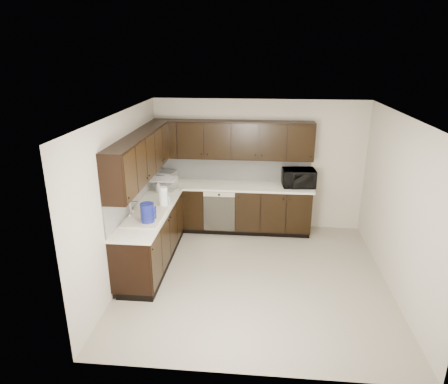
% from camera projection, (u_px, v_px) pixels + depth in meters
% --- Properties ---
extents(floor, '(4.00, 4.00, 0.00)m').
position_uv_depth(floor, '(254.00, 277.00, 6.21)').
color(floor, '#A09784').
rests_on(floor, ground).
extents(ceiling, '(4.00, 4.00, 0.00)m').
position_uv_depth(ceiling, '(259.00, 116.00, 5.38)').
color(ceiling, white).
rests_on(ceiling, wall_back).
extents(wall_back, '(4.00, 0.02, 2.50)m').
position_uv_depth(wall_back, '(258.00, 165.00, 7.67)').
color(wall_back, '#BDB3A2').
rests_on(wall_back, floor).
extents(wall_left, '(0.02, 4.00, 2.50)m').
position_uv_depth(wall_left, '(123.00, 198.00, 5.97)').
color(wall_left, '#BDB3A2').
rests_on(wall_left, floor).
extents(wall_right, '(0.02, 4.00, 2.50)m').
position_uv_depth(wall_right, '(399.00, 207.00, 5.62)').
color(wall_right, '#BDB3A2').
rests_on(wall_right, floor).
extents(wall_front, '(4.00, 0.02, 2.50)m').
position_uv_depth(wall_front, '(253.00, 275.00, 3.92)').
color(wall_front, '#BDB3A2').
rests_on(wall_front, floor).
extents(lower_cabinets, '(3.00, 2.80, 0.90)m').
position_uv_depth(lower_cabinets, '(201.00, 222.00, 7.20)').
color(lower_cabinets, black).
rests_on(lower_cabinets, floor).
extents(countertop, '(3.03, 2.83, 0.04)m').
position_uv_depth(countertop, '(200.00, 195.00, 7.03)').
color(countertop, white).
rests_on(countertop, lower_cabinets).
extents(backsplash, '(3.00, 2.80, 0.48)m').
position_uv_depth(backsplash, '(190.00, 177.00, 7.16)').
color(backsplash, '#ACACA8').
rests_on(backsplash, countertop).
extents(upper_cabinets, '(3.00, 2.80, 0.70)m').
position_uv_depth(upper_cabinets, '(194.00, 147.00, 6.85)').
color(upper_cabinets, black).
rests_on(upper_cabinets, wall_back).
extents(dishwasher, '(0.58, 0.04, 0.78)m').
position_uv_depth(dishwasher, '(219.00, 209.00, 7.41)').
color(dishwasher, beige).
rests_on(dishwasher, lower_cabinets).
extents(sink, '(0.54, 0.82, 0.42)m').
position_uv_depth(sink, '(145.00, 221.00, 6.05)').
color(sink, beige).
rests_on(sink, countertop).
extents(microwave, '(0.63, 0.45, 0.33)m').
position_uv_depth(microwave, '(299.00, 178.00, 7.38)').
color(microwave, black).
rests_on(microwave, countertop).
extents(soap_bottle_a, '(0.09, 0.09, 0.17)m').
position_uv_depth(soap_bottle_a, '(168.00, 198.00, 6.61)').
color(soap_bottle_a, gray).
rests_on(soap_bottle_a, countertop).
extents(soap_bottle_b, '(0.11, 0.11, 0.21)m').
position_uv_depth(soap_bottle_b, '(158.00, 187.00, 7.09)').
color(soap_bottle_b, gray).
rests_on(soap_bottle_b, countertop).
extents(toaster_oven, '(0.44, 0.37, 0.24)m').
position_uv_depth(toaster_oven, '(166.00, 177.00, 7.58)').
color(toaster_oven, silver).
rests_on(toaster_oven, countertop).
extents(storage_bin, '(0.52, 0.42, 0.19)m').
position_uv_depth(storage_bin, '(163.00, 184.00, 7.29)').
color(storage_bin, silver).
rests_on(storage_bin, countertop).
extents(blue_pitcher, '(0.23, 0.23, 0.30)m').
position_uv_depth(blue_pitcher, '(147.00, 213.00, 5.81)').
color(blue_pitcher, navy).
rests_on(blue_pitcher, countertop).
extents(teal_tumbler, '(0.11, 0.11, 0.22)m').
position_uv_depth(teal_tumbler, '(165.00, 198.00, 6.54)').
color(teal_tumbler, '#0D858F').
rests_on(teal_tumbler, countertop).
extents(paper_towel_roll, '(0.14, 0.14, 0.31)m').
position_uv_depth(paper_towel_roll, '(163.00, 196.00, 6.49)').
color(paper_towel_roll, white).
rests_on(paper_towel_roll, countertop).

